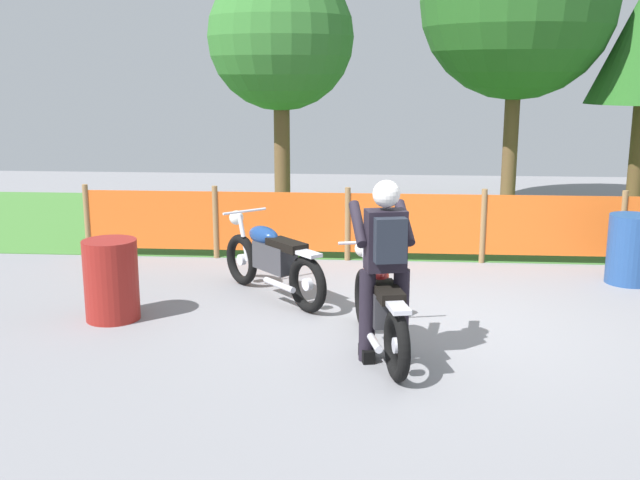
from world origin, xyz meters
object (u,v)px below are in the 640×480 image
object	(u,v)px
motorcycle_trailing	(272,259)
motorcycle_lead	(379,305)
oil_drum	(111,280)
rider_lead	(385,261)
spare_drum	(631,249)

from	to	relation	value
motorcycle_trailing	motorcycle_lead	bearing A→B (deg)	175.55
motorcycle_lead	motorcycle_trailing	world-z (taller)	motorcycle_trailing
oil_drum	motorcycle_lead	bearing A→B (deg)	-14.44
rider_lead	spare_drum	xyz separation A→B (m)	(3.13, 2.86, -0.51)
motorcycle_trailing	spare_drum	world-z (taller)	motorcycle_trailing
rider_lead	oil_drum	bearing A→B (deg)	59.24
motorcycle_trailing	rider_lead	bearing A→B (deg)	173.36
oil_drum	rider_lead	bearing A→B (deg)	-18.07
rider_lead	oil_drum	xyz separation A→B (m)	(-2.93, 0.96, -0.51)
motorcycle_lead	oil_drum	size ratio (longest dim) A/B	2.27
motorcycle_lead	spare_drum	xyz separation A→B (m)	(3.18, 2.65, -0.02)
oil_drum	spare_drum	distance (m)	6.35
rider_lead	spare_drum	size ratio (longest dim) A/B	1.92
motorcycle_lead	oil_drum	xyz separation A→B (m)	(-2.88, 0.74, -0.02)
rider_lead	oil_drum	distance (m)	3.12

